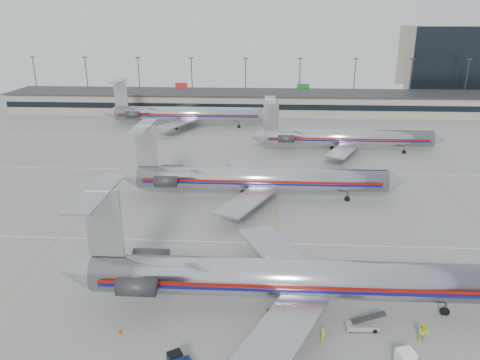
# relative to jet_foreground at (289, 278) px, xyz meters

# --- Properties ---
(ground) EXTENTS (260.00, 260.00, 0.00)m
(ground) POSITION_rel_jet_foreground_xyz_m (-0.88, 4.70, -3.76)
(ground) COLOR gray
(ground) RESTS_ON ground
(apron_markings) EXTENTS (160.00, 0.15, 0.02)m
(apron_markings) POSITION_rel_jet_foreground_xyz_m (-0.88, 14.70, -3.75)
(apron_markings) COLOR silver
(apron_markings) RESTS_ON ground
(terminal) EXTENTS (162.00, 17.00, 6.25)m
(terminal) POSITION_rel_jet_foreground_xyz_m (-0.88, 102.68, -0.61)
(terminal) COLOR gray
(terminal) RESTS_ON ground
(light_mast_row) EXTENTS (163.60, 0.40, 15.28)m
(light_mast_row) POSITION_rel_jet_foreground_xyz_m (-0.88, 116.70, 4.82)
(light_mast_row) COLOR #38383D
(light_mast_row) RESTS_ON ground
(distant_building) EXTENTS (30.00, 20.00, 25.00)m
(distant_building) POSITION_rel_jet_foreground_xyz_m (61.12, 132.70, 8.74)
(distant_building) COLOR tan
(distant_building) RESTS_ON ground
(jet_foreground) EXTENTS (49.56, 29.18, 12.97)m
(jet_foreground) POSITION_rel_jet_foreground_xyz_m (0.00, 0.00, 0.00)
(jet_foreground) COLOR silver
(jet_foreground) RESTS_ON ground
(jet_second_row) EXTENTS (47.20, 27.79, 12.35)m
(jet_second_row) POSITION_rel_jet_foreground_xyz_m (-4.28, 30.47, -0.18)
(jet_second_row) COLOR silver
(jet_second_row) RESTS_ON ground
(jet_third_row) EXTENTS (42.96, 26.42, 11.75)m
(jet_third_row) POSITION_rel_jet_foreground_xyz_m (14.22, 58.97, -0.35)
(jet_third_row) COLOR silver
(jet_third_row) RESTS_ON ground
(jet_back_row) EXTENTS (46.24, 28.44, 12.64)m
(jet_back_row) POSITION_rel_jet_foreground_xyz_m (-24.37, 81.21, -0.09)
(jet_back_row) COLOR silver
(jet_back_row) RESTS_ON ground
(uld_container) EXTENTS (2.01, 1.83, 1.77)m
(uld_container) POSITION_rel_jet_foreground_xyz_m (9.70, -7.99, -2.87)
(uld_container) COLOR #2D2D30
(uld_container) RESTS_ON ground
(belt_loader) EXTENTS (3.75, 1.32, 1.96)m
(belt_loader) POSITION_rel_jet_foreground_xyz_m (7.11, -2.90, -3.24)
(belt_loader) COLOR gray
(belt_loader) RESTS_ON ground
(ramp_worker_near) EXTENTS (0.68, 0.77, 1.78)m
(ramp_worker_near) POSITION_rel_jet_foreground_xyz_m (2.98, -5.26, -2.88)
(ramp_worker_near) COLOR #B6D313
(ramp_worker_near) RESTS_ON ground
(ramp_worker_far) EXTENTS (1.11, 0.95, 1.98)m
(ramp_worker_far) POSITION_rel_jet_foreground_xyz_m (12.32, -4.37, -2.78)
(ramp_worker_far) COLOR #CAE115
(ramp_worker_far) RESTS_ON ground
(cone_left) EXTENTS (0.40, 0.40, 0.54)m
(cone_left) POSITION_rel_jet_foreground_xyz_m (-16.33, -4.79, -3.50)
(cone_left) COLOR #D13F06
(cone_left) RESTS_ON ground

